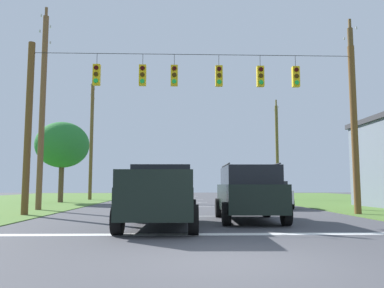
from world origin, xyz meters
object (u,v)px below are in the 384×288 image
at_px(distant_car_crossing_white, 270,194).
at_px(utility_pole_far_right, 277,150).
at_px(suv_black, 248,192).
at_px(utility_pole_far_left, 91,138).
at_px(utility_pole_mid_right, 354,114).
at_px(tree_roadside_right, 62,145).
at_px(pickup_truck, 161,196).
at_px(overhead_signal_span, 195,114).
at_px(utility_pole_mid_left, 42,106).

xyz_separation_m(distant_car_crossing_white, utility_pole_far_right, (3.80, 12.95, 3.70)).
xyz_separation_m(suv_black, utility_pole_far_right, (6.47, 20.90, 3.43)).
distance_m(utility_pole_far_right, utility_pole_far_left, 16.89).
bearing_deg(distant_car_crossing_white, utility_pole_mid_right, -30.40).
bearing_deg(suv_black, utility_pole_far_left, 117.13).
bearing_deg(tree_roadside_right, distant_car_crossing_white, -26.82).
bearing_deg(pickup_truck, tree_roadside_right, 115.89).
height_order(overhead_signal_span, utility_pole_far_right, utility_pole_far_right).
xyz_separation_m(overhead_signal_span, utility_pole_far_left, (-8.52, 17.33, 0.96)).
distance_m(distant_car_crossing_white, utility_pole_far_left, 18.53).
height_order(suv_black, utility_pole_far_right, utility_pole_far_right).
relative_size(utility_pole_far_left, tree_roadside_right, 1.81).
height_order(overhead_signal_span, distant_car_crossing_white, overhead_signal_span).
relative_size(pickup_truck, suv_black, 1.12).
distance_m(utility_pole_mid_right, tree_roadside_right, 20.36).
xyz_separation_m(overhead_signal_span, suv_black, (1.85, -2.93, -3.42)).
bearing_deg(utility_pole_far_left, suv_black, -62.87).
height_order(overhead_signal_span, pickup_truck, overhead_signal_span).
height_order(overhead_signal_span, suv_black, overhead_signal_span).
height_order(utility_pole_far_right, utility_pole_far_left, utility_pole_far_left).
bearing_deg(utility_pole_mid_left, distant_car_crossing_white, 7.24).
distance_m(pickup_truck, tree_roadside_right, 19.13).
height_order(distant_car_crossing_white, utility_pole_mid_left, utility_pole_mid_left).
distance_m(suv_black, tree_roadside_right, 19.12).
bearing_deg(pickup_truck, suv_black, 31.41).
bearing_deg(utility_pole_mid_right, distant_car_crossing_white, 149.60).
xyz_separation_m(distant_car_crossing_white, utility_pole_far_left, (-13.05, 12.31, 4.66)).
height_order(utility_pole_mid_left, tree_roadside_right, utility_pole_mid_left).
xyz_separation_m(utility_pole_far_right, utility_pole_far_left, (-16.85, -0.64, 0.95)).
bearing_deg(distant_car_crossing_white, pickup_truck, -120.48).
relative_size(distant_car_crossing_white, utility_pole_far_right, 0.48).
xyz_separation_m(pickup_truck, utility_pole_mid_left, (-6.75, 8.27, 4.54)).
distance_m(overhead_signal_span, utility_pole_mid_right, 8.95).
xyz_separation_m(suv_black, tree_roadside_right, (-11.36, 15.04, 3.24)).
distance_m(overhead_signal_span, utility_pole_far_right, 19.80).
height_order(utility_pole_far_right, tree_roadside_right, utility_pole_far_right).
relative_size(distant_car_crossing_white, utility_pole_mid_left, 0.40).
bearing_deg(utility_pole_mid_left, suv_black, -32.77).
bearing_deg(pickup_truck, utility_pole_mid_right, 37.50).
relative_size(utility_pole_mid_left, utility_pole_far_left, 1.01).
bearing_deg(suv_black, utility_pole_mid_left, 147.23).
height_order(pickup_truck, utility_pole_mid_right, utility_pole_mid_right).
bearing_deg(utility_pole_far_right, overhead_signal_span, -114.86).
distance_m(distant_car_crossing_white, utility_pole_mid_left, 13.50).
xyz_separation_m(utility_pole_mid_right, utility_pole_mid_left, (-16.54, 0.75, 0.48)).
relative_size(suv_black, tree_roadside_right, 0.80).
height_order(overhead_signal_span, utility_pole_mid_left, utility_pole_mid_left).
bearing_deg(distant_car_crossing_white, utility_pole_far_left, 136.68).
relative_size(utility_pole_mid_right, utility_pole_far_left, 0.94).
bearing_deg(utility_pole_far_left, utility_pole_mid_right, -40.68).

